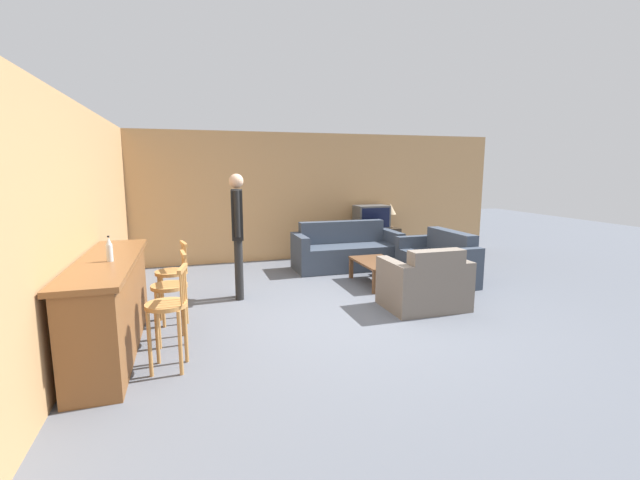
{
  "coord_description": "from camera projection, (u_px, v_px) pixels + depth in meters",
  "views": [
    {
      "loc": [
        -1.96,
        -4.96,
        1.88
      ],
      "look_at": [
        -0.16,
        0.92,
        0.85
      ],
      "focal_mm": 24.0,
      "sensor_mm": 36.0,
      "label": 1
    }
  ],
  "objects": [
    {
      "name": "wall_left",
      "position": [
        99.0,
        213.0,
        5.71
      ],
      "size": [
        0.08,
        8.69,
        2.6
      ],
      "color": "tan",
      "rests_on": "ground_plane"
    },
    {
      "name": "person_by_window",
      "position": [
        238.0,
        228.0,
        6.11
      ],
      "size": [
        0.2,
        0.51,
        1.81
      ],
      "color": "black",
      "rests_on": "ground_plane"
    },
    {
      "name": "couch_far",
      "position": [
        346.0,
        252.0,
        8.14
      ],
      "size": [
        2.0,
        0.84,
        0.87
      ],
      "color": "#384251",
      "rests_on": "ground_plane"
    },
    {
      "name": "tv_unit",
      "position": [
        371.0,
        243.0,
        9.11
      ],
      "size": [
        1.17,
        0.52,
        0.63
      ],
      "color": "#2D2319",
      "rests_on": "ground_plane"
    },
    {
      "name": "book_on_table",
      "position": [
        384.0,
        263.0,
        6.77
      ],
      "size": [
        0.22,
        0.21,
        0.03
      ],
      "color": "black",
      "rests_on": "coffee_table"
    },
    {
      "name": "bar_counter",
      "position": [
        111.0,
        304.0,
        4.42
      ],
      "size": [
        0.55,
        2.38,
        0.98
      ],
      "color": "brown",
      "rests_on": "ground_plane"
    },
    {
      "name": "bar_chair_far",
      "position": [
        173.0,
        279.0,
        5.22
      ],
      "size": [
        0.45,
        0.45,
        0.99
      ],
      "color": "#B77F42",
      "rests_on": "ground_plane"
    },
    {
      "name": "coffee_table",
      "position": [
        378.0,
        264.0,
        7.0
      ],
      "size": [
        0.62,
        1.06,
        0.38
      ],
      "color": "brown",
      "rests_on": "ground_plane"
    },
    {
      "name": "bar_chair_near",
      "position": [
        168.0,
        313.0,
        3.98
      ],
      "size": [
        0.44,
        0.44,
        0.99
      ],
      "color": "#B77F42",
      "rests_on": "ground_plane"
    },
    {
      "name": "table_lamp",
      "position": [
        390.0,
        210.0,
        9.12
      ],
      "size": [
        0.26,
        0.26,
        0.51
      ],
      "color": "brown",
      "rests_on": "tv_unit"
    },
    {
      "name": "loveseat_right",
      "position": [
        438.0,
        262.0,
        7.24
      ],
      "size": [
        0.78,
        1.49,
        0.84
      ],
      "color": "#384251",
      "rests_on": "ground_plane"
    },
    {
      "name": "ground_plane",
      "position": [
        353.0,
        315.0,
        5.56
      ],
      "size": [
        24.0,
        24.0,
        0.0
      ],
      "primitive_type": "plane",
      "color": "#565B66"
    },
    {
      "name": "bottle",
      "position": [
        109.0,
        250.0,
        4.19
      ],
      "size": [
        0.06,
        0.06,
        0.26
      ],
      "color": "silver",
      "rests_on": "bar_counter"
    },
    {
      "name": "wall_back",
      "position": [
        288.0,
        197.0,
        8.82
      ],
      "size": [
        9.4,
        0.08,
        2.6
      ],
      "color": "tan",
      "rests_on": "ground_plane"
    },
    {
      "name": "tv",
      "position": [
        371.0,
        217.0,
        9.01
      ],
      "size": [
        0.69,
        0.46,
        0.48
      ],
      "color": "#4C4C4C",
      "rests_on": "tv_unit"
    },
    {
      "name": "bar_chair_mid",
      "position": [
        171.0,
        293.0,
        4.61
      ],
      "size": [
        0.42,
        0.42,
        0.99
      ],
      "color": "#B77F42",
      "rests_on": "ground_plane"
    },
    {
      "name": "armchair_near",
      "position": [
        425.0,
        285.0,
        5.78
      ],
      "size": [
        1.06,
        0.8,
        0.85
      ],
      "color": "#70665B",
      "rests_on": "ground_plane"
    }
  ]
}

